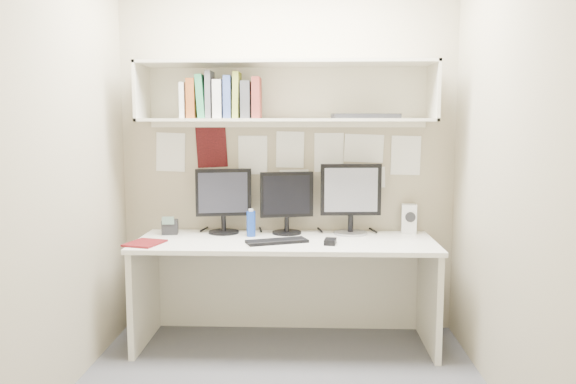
{
  "coord_description": "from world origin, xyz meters",
  "views": [
    {
      "loc": [
        0.16,
        -3.05,
        1.5
      ],
      "look_at": [
        0.03,
        0.35,
        1.09
      ],
      "focal_mm": 35.0,
      "sensor_mm": 36.0,
      "label": 1
    }
  ],
  "objects_px": {
    "monitor_right": "(351,196)",
    "keyboard": "(277,241)",
    "desk_phone": "(170,227)",
    "desk": "(285,292)",
    "monitor_center": "(287,200)",
    "maroon_notebook": "(145,243)",
    "speaker": "(409,219)",
    "monitor_left": "(223,198)"
  },
  "relations": [
    {
      "from": "monitor_left",
      "to": "keyboard",
      "type": "xyz_separation_m",
      "value": [
        0.4,
        -0.32,
        -0.24
      ]
    },
    {
      "from": "keyboard",
      "to": "desk_phone",
      "type": "relative_size",
      "value": 3.0
    },
    {
      "from": "desk",
      "to": "desk_phone",
      "type": "bearing_deg",
      "value": 168.92
    },
    {
      "from": "desk",
      "to": "monitor_left",
      "type": "distance_m",
      "value": 0.79
    },
    {
      "from": "desk",
      "to": "monitor_right",
      "type": "xyz_separation_m",
      "value": [
        0.45,
        0.22,
        0.63
      ]
    },
    {
      "from": "keyboard",
      "to": "maroon_notebook",
      "type": "bearing_deg",
      "value": 163.69
    },
    {
      "from": "monitor_left",
      "to": "monitor_center",
      "type": "relative_size",
      "value": 1.05
    },
    {
      "from": "maroon_notebook",
      "to": "monitor_center",
      "type": "bearing_deg",
      "value": 39.62
    },
    {
      "from": "monitor_left",
      "to": "desk",
      "type": "bearing_deg",
      "value": -36.94
    },
    {
      "from": "maroon_notebook",
      "to": "desk_phone",
      "type": "bearing_deg",
      "value": 92.48
    },
    {
      "from": "maroon_notebook",
      "to": "desk_phone",
      "type": "xyz_separation_m",
      "value": [
        0.08,
        0.34,
        0.05
      ]
    },
    {
      "from": "maroon_notebook",
      "to": "speaker",
      "type": "bearing_deg",
      "value": 29.91
    },
    {
      "from": "desk",
      "to": "desk_phone",
      "type": "relative_size",
      "value": 15.07
    },
    {
      "from": "monitor_center",
      "to": "speaker",
      "type": "relative_size",
      "value": 2.12
    },
    {
      "from": "monitor_left",
      "to": "monitor_right",
      "type": "bearing_deg",
      "value": -10.9
    },
    {
      "from": "desk_phone",
      "to": "keyboard",
      "type": "bearing_deg",
      "value": -27.08
    },
    {
      "from": "monitor_right",
      "to": "desk",
      "type": "bearing_deg",
      "value": -158.13
    },
    {
      "from": "speaker",
      "to": "maroon_notebook",
      "type": "bearing_deg",
      "value": -158.79
    },
    {
      "from": "monitor_left",
      "to": "desk_phone",
      "type": "height_order",
      "value": "monitor_left"
    },
    {
      "from": "desk_phone",
      "to": "desk",
      "type": "bearing_deg",
      "value": -19.2
    },
    {
      "from": "keyboard",
      "to": "maroon_notebook",
      "type": "xyz_separation_m",
      "value": [
        -0.85,
        -0.07,
        -0.0
      ]
    },
    {
      "from": "monitor_center",
      "to": "monitor_right",
      "type": "bearing_deg",
      "value": -11.94
    },
    {
      "from": "desk",
      "to": "maroon_notebook",
      "type": "distance_m",
      "value": 0.99
    },
    {
      "from": "monitor_right",
      "to": "keyboard",
      "type": "bearing_deg",
      "value": -151.24
    },
    {
      "from": "monitor_left",
      "to": "monitor_center",
      "type": "xyz_separation_m",
      "value": [
        0.45,
        0.0,
        -0.01
      ]
    },
    {
      "from": "speaker",
      "to": "maroon_notebook",
      "type": "relative_size",
      "value": 0.85
    },
    {
      "from": "keyboard",
      "to": "speaker",
      "type": "bearing_deg",
      "value": 0.55
    },
    {
      "from": "maroon_notebook",
      "to": "keyboard",
      "type": "bearing_deg",
      "value": 20.86
    },
    {
      "from": "monitor_center",
      "to": "keyboard",
      "type": "bearing_deg",
      "value": -110.95
    },
    {
      "from": "monitor_left",
      "to": "keyboard",
      "type": "relative_size",
      "value": 1.15
    },
    {
      "from": "monitor_right",
      "to": "maroon_notebook",
      "type": "height_order",
      "value": "monitor_right"
    },
    {
      "from": "desk",
      "to": "monitor_center",
      "type": "height_order",
      "value": "monitor_center"
    },
    {
      "from": "monitor_center",
      "to": "monitor_right",
      "type": "distance_m",
      "value": 0.45
    },
    {
      "from": "maroon_notebook",
      "to": "desk_phone",
      "type": "distance_m",
      "value": 0.35
    },
    {
      "from": "monitor_left",
      "to": "speaker",
      "type": "xyz_separation_m",
      "value": [
        1.32,
        0.05,
        -0.15
      ]
    },
    {
      "from": "desk",
      "to": "desk_phone",
      "type": "distance_m",
      "value": 0.94
    },
    {
      "from": "maroon_notebook",
      "to": "monitor_right",
      "type": "bearing_deg",
      "value": 32.23
    },
    {
      "from": "desk",
      "to": "maroon_notebook",
      "type": "height_order",
      "value": "maroon_notebook"
    },
    {
      "from": "speaker",
      "to": "desk_phone",
      "type": "height_order",
      "value": "speaker"
    },
    {
      "from": "speaker",
      "to": "keyboard",
      "type": "bearing_deg",
      "value": -150.98
    },
    {
      "from": "keyboard",
      "to": "monitor_left",
      "type": "bearing_deg",
      "value": 119.63
    },
    {
      "from": "speaker",
      "to": "monitor_center",
      "type": "bearing_deg",
      "value": -169.82
    }
  ]
}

